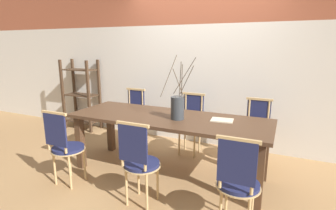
{
  "coord_description": "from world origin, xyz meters",
  "views": [
    {
      "loc": [
        1.31,
        -2.87,
        1.65
      ],
      "look_at": [
        0.0,
        0.0,
        0.92
      ],
      "focal_mm": 28.0,
      "sensor_mm": 36.0,
      "label": 1
    }
  ],
  "objects_px": {
    "dining_table": "(168,124)",
    "shelving_rack": "(81,95)",
    "vase_centerpiece": "(178,107)",
    "chair_near_center": "(238,180)",
    "chair_far_center": "(256,130)",
    "book_stack": "(222,120)"
  },
  "relations": [
    {
      "from": "dining_table",
      "to": "shelving_rack",
      "type": "height_order",
      "value": "shelving_rack"
    },
    {
      "from": "dining_table",
      "to": "vase_centerpiece",
      "type": "xyz_separation_m",
      "value": [
        0.15,
        -0.05,
        0.25
      ]
    },
    {
      "from": "chair_near_center",
      "to": "chair_far_center",
      "type": "xyz_separation_m",
      "value": [
        -0.01,
        1.51,
        0.0
      ]
    },
    {
      "from": "chair_far_center",
      "to": "vase_centerpiece",
      "type": "height_order",
      "value": "vase_centerpiece"
    },
    {
      "from": "chair_near_center",
      "to": "chair_far_center",
      "type": "height_order",
      "value": "same"
    },
    {
      "from": "dining_table",
      "to": "chair_far_center",
      "type": "xyz_separation_m",
      "value": [
        1.0,
        0.76,
        -0.16
      ]
    },
    {
      "from": "book_stack",
      "to": "vase_centerpiece",
      "type": "bearing_deg",
      "value": -163.55
    },
    {
      "from": "chair_far_center",
      "to": "shelving_rack",
      "type": "relative_size",
      "value": 0.68
    },
    {
      "from": "vase_centerpiece",
      "to": "book_stack",
      "type": "relative_size",
      "value": 2.79
    },
    {
      "from": "chair_near_center",
      "to": "shelving_rack",
      "type": "xyz_separation_m",
      "value": [
        -3.36,
        1.78,
        0.18
      ]
    },
    {
      "from": "vase_centerpiece",
      "to": "dining_table",
      "type": "bearing_deg",
      "value": 162.48
    },
    {
      "from": "chair_near_center",
      "to": "dining_table",
      "type": "bearing_deg",
      "value": 143.11
    },
    {
      "from": "chair_far_center",
      "to": "book_stack",
      "type": "relative_size",
      "value": 3.43
    },
    {
      "from": "chair_near_center",
      "to": "book_stack",
      "type": "relative_size",
      "value": 3.43
    },
    {
      "from": "chair_near_center",
      "to": "shelving_rack",
      "type": "relative_size",
      "value": 0.68
    },
    {
      "from": "chair_near_center",
      "to": "vase_centerpiece",
      "type": "xyz_separation_m",
      "value": [
        -0.86,
        0.71,
        0.41
      ]
    },
    {
      "from": "chair_near_center",
      "to": "book_stack",
      "type": "bearing_deg",
      "value": 112.19
    },
    {
      "from": "chair_far_center",
      "to": "shelving_rack",
      "type": "xyz_separation_m",
      "value": [
        -3.35,
        0.27,
        0.18
      ]
    },
    {
      "from": "chair_far_center",
      "to": "dining_table",
      "type": "bearing_deg",
      "value": 37.23
    },
    {
      "from": "dining_table",
      "to": "chair_far_center",
      "type": "distance_m",
      "value": 1.26
    },
    {
      "from": "vase_centerpiece",
      "to": "shelving_rack",
      "type": "relative_size",
      "value": 0.55
    },
    {
      "from": "book_stack",
      "to": "shelving_rack",
      "type": "xyz_separation_m",
      "value": [
        -3.01,
        0.92,
        -0.1
      ]
    }
  ]
}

